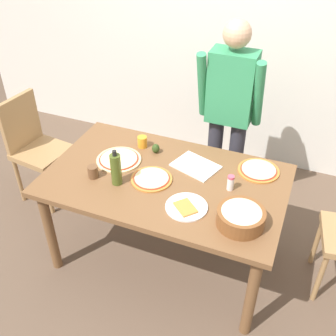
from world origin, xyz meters
The scene contains 16 objects.
ground centered at (0.00, 0.00, 0.00)m, with size 8.00×8.00×0.00m, color brown.
wall_back centered at (0.00, 1.60, 1.30)m, with size 5.60×0.10×2.60m, color silver.
dining_table centered at (0.00, 0.00, 0.67)m, with size 1.60×0.96×0.76m.
person_cook centered at (0.22, 0.76, 0.94)m, with size 0.49×0.25×1.62m.
chair_wooden_left centered at (-1.32, 0.28, 0.54)m, with size 0.45×0.45×0.95m.
pizza_raw_on_board centered at (-0.38, 0.07, 0.77)m, with size 0.32×0.32×0.02m.
pizza_cooked_on_tray centered at (0.56, 0.31, 0.77)m, with size 0.28×0.28×0.02m.
pizza_second_cooked centered at (-0.08, -0.05, 0.77)m, with size 0.28×0.28×0.02m.
plate_with_slice centered at (0.23, -0.22, 0.77)m, with size 0.26×0.26×0.02m.
popcorn_bowl centered at (0.57, -0.24, 0.82)m, with size 0.28×0.28×0.11m.
olive_oil_bottle centered at (-0.27, -0.16, 0.87)m, with size 0.07×0.07×0.26m.
cup_orange centered at (-0.30, 0.29, 0.80)m, with size 0.07×0.07×0.09m, color orange.
cup_small_brown centered at (-0.45, -0.17, 0.80)m, with size 0.07×0.07×0.09m, color brown.
salt_shaker centered at (0.43, 0.05, 0.81)m, with size 0.04×0.04×0.11m.
cutting_board_white centered at (0.15, 0.20, 0.77)m, with size 0.30×0.22×0.01m, color white.
avocado centered at (-0.18, 0.26, 0.80)m, with size 0.06×0.06×0.07m, color #2D4219.
Camera 1 is at (0.81, -1.95, 2.42)m, focal length 43.07 mm.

